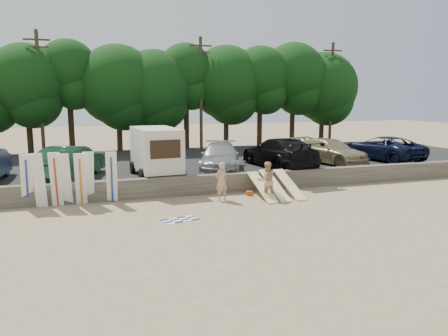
# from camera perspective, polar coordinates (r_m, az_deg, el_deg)

# --- Properties ---
(ground) EXTENTS (120.00, 120.00, 0.00)m
(ground) POSITION_cam_1_polar(r_m,az_deg,el_deg) (20.44, 3.43, -4.89)
(ground) COLOR tan
(ground) RESTS_ON ground
(seawall) EXTENTS (44.00, 0.50, 1.00)m
(seawall) POSITION_cam_1_polar(r_m,az_deg,el_deg) (23.08, 0.71, -1.96)
(seawall) COLOR #6B6356
(seawall) RESTS_ON ground
(parking_lot) EXTENTS (44.00, 14.50, 0.70)m
(parking_lot) POSITION_cam_1_polar(r_m,az_deg,el_deg) (30.19, -3.89, 0.40)
(parking_lot) COLOR #282828
(parking_lot) RESTS_ON ground
(treeline) EXTENTS (34.36, 6.44, 9.05)m
(treeline) POSITION_cam_1_polar(r_m,az_deg,el_deg) (36.68, -6.53, 11.05)
(treeline) COLOR #382616
(treeline) RESTS_ON parking_lot
(utility_poles) EXTENTS (25.80, 0.26, 9.00)m
(utility_poles) POSITION_cam_1_polar(r_m,az_deg,el_deg) (35.66, -3.03, 9.96)
(utility_poles) COLOR #473321
(utility_poles) RESTS_ON parking_lot
(box_trailer) EXTENTS (2.59, 4.29, 2.64)m
(box_trailer) POSITION_cam_1_polar(r_m,az_deg,el_deg) (24.06, -8.86, 2.44)
(box_trailer) COLOR beige
(box_trailer) RESTS_ON parking_lot
(car_1) EXTENTS (3.85, 5.63, 1.76)m
(car_1) POSITION_cam_1_polar(r_m,az_deg,el_deg) (24.55, -19.43, 0.74)
(car_1) COLOR #153A22
(car_1) RESTS_ON parking_lot
(car_2) EXTENTS (3.87, 5.89, 1.58)m
(car_2) POSITION_cam_1_polar(r_m,az_deg,el_deg) (25.69, -0.52, 1.44)
(car_2) COLOR gray
(car_2) RESTS_ON parking_lot
(car_3) EXTENTS (3.14, 6.47, 1.81)m
(car_3) POSITION_cam_1_polar(r_m,az_deg,el_deg) (27.15, 7.23, 2.03)
(car_3) COLOR black
(car_3) RESTS_ON parking_lot
(car_4) EXTENTS (3.79, 5.89, 1.59)m
(car_4) POSITION_cam_1_polar(r_m,az_deg,el_deg) (29.33, 13.64, 2.16)
(car_4) COLOR #8F845B
(car_4) RESTS_ON parking_lot
(car_5) EXTENTS (3.60, 6.23, 1.63)m
(car_5) POSITION_cam_1_polar(r_m,az_deg,el_deg) (31.98, 20.02, 2.47)
(car_5) COLOR black
(car_5) RESTS_ON parking_lot
(surfboard_upright_0) EXTENTS (0.60, 0.83, 2.52)m
(surfboard_upright_0) POSITION_cam_1_polar(r_m,az_deg,el_deg) (21.49, -24.35, -1.57)
(surfboard_upright_0) COLOR white
(surfboard_upright_0) RESTS_ON ground
(surfboard_upright_1) EXTENTS (0.58, 0.67, 2.55)m
(surfboard_upright_1) POSITION_cam_1_polar(r_m,az_deg,el_deg) (21.30, -22.99, -1.53)
(surfboard_upright_1) COLOR white
(surfboard_upright_1) RESTS_ON ground
(surfboard_upright_2) EXTENTS (0.55, 0.63, 2.56)m
(surfboard_upright_2) POSITION_cam_1_polar(r_m,az_deg,el_deg) (21.26, -21.10, -1.42)
(surfboard_upright_2) COLOR white
(surfboard_upright_2) RESTS_ON ground
(surfboard_upright_3) EXTENTS (0.58, 0.87, 2.50)m
(surfboard_upright_3) POSITION_cam_1_polar(r_m,az_deg,el_deg) (21.22, -20.02, -1.46)
(surfboard_upright_3) COLOR white
(surfboard_upright_3) RESTS_ON ground
(surfboard_upright_4) EXTENTS (0.52, 0.85, 2.50)m
(surfboard_upright_4) POSITION_cam_1_polar(r_m,az_deg,el_deg) (21.14, -18.22, -1.41)
(surfboard_upright_4) COLOR white
(surfboard_upright_4) RESTS_ON ground
(surfboard_upright_5) EXTENTS (0.56, 0.77, 2.53)m
(surfboard_upright_5) POSITION_cam_1_polar(r_m,az_deg,el_deg) (21.31, -17.29, -1.24)
(surfboard_upright_5) COLOR white
(surfboard_upright_5) RESTS_ON ground
(surfboard_upright_6) EXTENTS (0.54, 0.82, 2.51)m
(surfboard_upright_6) POSITION_cam_1_polar(r_m,az_deg,el_deg) (21.21, -14.46, -1.18)
(surfboard_upright_6) COLOR white
(surfboard_upright_6) RESTS_ON ground
(surfboard_low_0) EXTENTS (0.56, 2.84, 1.09)m
(surfboard_low_0) POSITION_cam_1_polar(r_m,az_deg,el_deg) (21.93, 5.00, -2.47)
(surfboard_low_0) COLOR #EEE096
(surfboard_low_0) RESTS_ON ground
(surfboard_low_1) EXTENTS (0.56, 2.81, 1.18)m
(surfboard_low_1) POSITION_cam_1_polar(r_m,az_deg,el_deg) (22.19, 6.60, -2.23)
(surfboard_low_1) COLOR #EEE096
(surfboard_low_1) RESTS_ON ground
(surfboard_low_2) EXTENTS (0.56, 2.83, 1.13)m
(surfboard_low_2) POSITION_cam_1_polar(r_m,az_deg,el_deg) (22.68, 8.50, -2.10)
(surfboard_low_2) COLOR #EEE096
(surfboard_low_2) RESTS_ON ground
(beachgoer_a) EXTENTS (0.80, 0.66, 1.89)m
(beachgoer_a) POSITION_cam_1_polar(r_m,az_deg,el_deg) (21.14, -0.35, -1.77)
(beachgoer_a) COLOR tan
(beachgoer_a) RESTS_ON ground
(beachgoer_b) EXTENTS (0.97, 0.78, 1.88)m
(beachgoer_b) POSITION_cam_1_polar(r_m,az_deg,el_deg) (21.46, 5.58, -1.66)
(beachgoer_b) COLOR tan
(beachgoer_b) RESTS_ON ground
(cooler) EXTENTS (0.44, 0.39, 0.32)m
(cooler) POSITION_cam_1_polar(r_m,az_deg,el_deg) (23.08, 5.62, -2.86)
(cooler) COLOR #268C4C
(cooler) RESTS_ON ground
(gear_bag) EXTENTS (0.34, 0.30, 0.22)m
(gear_bag) POSITION_cam_1_polar(r_m,az_deg,el_deg) (22.44, 3.32, -3.32)
(gear_bag) COLOR #D04618
(gear_bag) RESTS_ON ground
(beach_towel) EXTENTS (1.80, 1.80, 0.00)m
(beach_towel) POSITION_cam_1_polar(r_m,az_deg,el_deg) (18.14, -5.76, -6.74)
(beach_towel) COLOR white
(beach_towel) RESTS_ON ground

